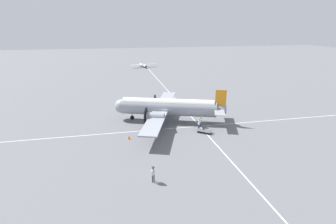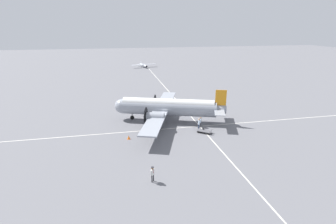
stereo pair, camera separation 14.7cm
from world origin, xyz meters
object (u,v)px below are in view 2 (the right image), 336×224
airliner_main (166,107)px  ramp_agent (201,121)px  crew_foreground (153,172)px  suitcase_near_door (203,129)px  passenger_boarding (199,123)px  light_aircraft_distant (144,65)px  baggage_cart (204,131)px  traffic_cone (129,137)px

airliner_main → ramp_agent: bearing=161.0°
crew_foreground → suitcase_near_door: 15.33m
passenger_boarding → suitcase_near_door: 1.18m
airliner_main → light_aircraft_distant: size_ratio=2.35×
passenger_boarding → baggage_cart: (1.38, 0.42, -0.84)m
airliner_main → passenger_boarding: airliner_main is taller
baggage_cart → light_aircraft_distant: 65.83m
airliner_main → passenger_boarding: size_ratio=12.30×
passenger_boarding → ramp_agent: (-0.94, 0.59, -0.07)m
crew_foreground → light_aircraft_distant: (-77.06, 8.38, -0.29)m
ramp_agent → passenger_boarding: bearing=-5.2°
airliner_main → light_aircraft_distant: (-59.64, 3.50, -1.69)m
crew_foreground → ramp_agent: crew_foreground is taller
ramp_agent → baggage_cart: bearing=22.8°
baggage_cart → traffic_cone: size_ratio=4.20×
crew_foreground → baggage_cart: (-11.24, 9.57, -0.81)m
passenger_boarding → light_aircraft_distant: bearing=3.6°
airliner_main → light_aircraft_distant: airliner_main is taller
crew_foreground → suitcase_near_door: bearing=-170.9°
airliner_main → light_aircraft_distant: bearing=-73.9°
baggage_cart → light_aircraft_distant: light_aircraft_distant is taller
ramp_agent → traffic_cone: bearing=-51.9°
light_aircraft_distant → crew_foreground: bearing=-19.2°
light_aircraft_distant → suitcase_near_door: bearing=-11.9°
ramp_agent → airliner_main: bearing=-101.5°
ramp_agent → suitcase_near_door: ramp_agent is taller
airliner_main → baggage_cart: size_ratio=9.57×
suitcase_near_door → light_aircraft_distant: light_aircraft_distant is taller
airliner_main → crew_foreground: 18.14m
passenger_boarding → ramp_agent: bearing=-29.2°
suitcase_near_door → light_aircraft_distant: size_ratio=0.07×
suitcase_near_door → traffic_cone: (0.61, -11.33, -0.04)m
airliner_main → passenger_boarding: (4.80, 4.27, -1.37)m
crew_foreground → passenger_boarding: size_ratio=0.95×
passenger_boarding → traffic_cone: size_ratio=3.27×
crew_foreground → baggage_cart: crew_foreground is taller
ramp_agent → suitcase_near_door: bearing=22.8°
suitcase_near_door → ramp_agent: bearing=175.8°
ramp_agent → light_aircraft_distant: (-63.50, -1.35, -0.25)m
airliner_main → traffic_cone: 9.27m
ramp_agent → suitcase_near_door: 1.81m
baggage_cart → traffic_cone: baggage_cart is taller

